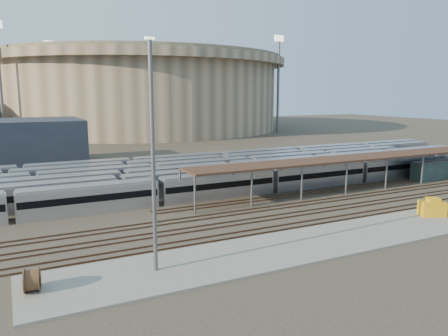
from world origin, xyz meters
name	(u,v)px	position (x,y,z in m)	size (l,w,h in m)	color
ground	(253,209)	(0.00, 0.00, 0.00)	(420.00, 420.00, 0.00)	#383026
apron	(285,248)	(-5.00, -15.00, 0.10)	(50.00, 9.00, 0.20)	gray
subway_trains	(222,172)	(4.38, 18.50, 1.80)	(129.29, 23.90, 3.60)	#AAA9AE
inspection_shed	(356,159)	(22.00, 4.00, 4.98)	(60.30, 6.00, 5.30)	#56555A
empty_tracks	(272,217)	(0.00, -5.00, 0.09)	(170.00, 9.62, 0.18)	#4C3323
stadium	(141,92)	(25.00, 140.00, 16.47)	(124.00, 124.00, 32.50)	gray
floodlight_0	(0,78)	(-30.00, 110.00, 20.65)	(4.00, 1.00, 38.40)	#56555A
floodlight_2	(278,81)	(70.00, 100.00, 20.65)	(4.00, 1.00, 38.40)	#56555A
floodlight_3	(51,82)	(-10.00, 160.00, 20.65)	(4.00, 1.00, 38.40)	#56555A
teal_boxcar	(440,169)	(43.00, 4.00, 1.57)	(13.45, 2.60, 3.14)	#215252
cable_reel_west	(32,279)	(-28.50, -14.08, 1.07)	(1.74, 1.74, 0.97)	brown
cable_reel_east	(32,280)	(-28.50, -14.49, 1.16)	(1.93, 1.93, 1.07)	brown
yard_light_pole	(153,158)	(-18.48, -14.70, 10.25)	(0.81, 0.36, 19.93)	#56555A
yellow_equipment	(432,208)	(18.50, -13.69, 1.14)	(3.02, 1.89, 1.89)	#CE9413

